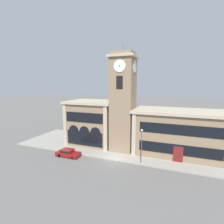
# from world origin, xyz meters

# --- Properties ---
(ground_plane) EXTENTS (300.00, 300.00, 0.00)m
(ground_plane) POSITION_xyz_m (0.00, 0.00, 0.00)
(ground_plane) COLOR #605E5B
(sidewalk_kerb) EXTENTS (43.67, 12.96, 0.15)m
(sidewalk_kerb) POSITION_xyz_m (0.00, 6.48, 0.07)
(sidewalk_kerb) COLOR gray
(sidewalk_kerb) RESTS_ON ground_plane
(clock_tower) EXTENTS (4.80, 4.80, 19.52)m
(clock_tower) POSITION_xyz_m (0.00, 5.26, 9.21)
(clock_tower) COLOR #897056
(clock_tower) RESTS_ON ground_plane
(town_hall_left_wing) EXTENTS (10.38, 8.45, 9.17)m
(town_hall_left_wing) POSITION_xyz_m (-7.19, 7.05, 4.61)
(town_hall_left_wing) COLOR #897056
(town_hall_left_wing) RESTS_ON ground_plane
(town_hall_right_wing) EXTENTS (16.18, 8.45, 8.09)m
(town_hall_right_wing) POSITION_xyz_m (10.09, 7.06, 4.07)
(town_hall_right_wing) COLOR #897056
(town_hall_right_wing) RESTS_ON ground_plane
(parked_car_near) EXTENTS (4.31, 1.96, 1.28)m
(parked_car_near) POSITION_xyz_m (-8.04, -1.18, 0.67)
(parked_car_near) COLOR maroon
(parked_car_near) RESTS_ON ground_plane
(street_lamp) EXTENTS (0.36, 0.36, 5.56)m
(street_lamp) POSITION_xyz_m (4.61, 0.61, 3.82)
(street_lamp) COLOR #4C4C51
(street_lamp) RESTS_ON sidewalk_kerb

